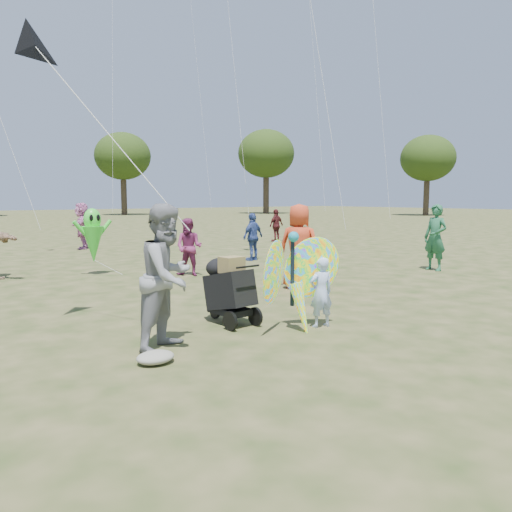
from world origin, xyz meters
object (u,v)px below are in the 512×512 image
at_px(child_girl, 321,292).
at_px(crowd_e, 189,247).
at_px(jogging_stroller, 228,286).
at_px(crowd_f, 435,237).
at_px(alien_kite, 93,238).
at_px(adult_man, 168,277).
at_px(crowd_h, 276,225).
at_px(crowd_c, 253,237).
at_px(crowd_j, 82,226).
at_px(butterfly_kite, 296,282).
at_px(crowd_a, 299,246).

relative_size(child_girl, crowd_e, 0.74).
height_order(child_girl, jogging_stroller, child_girl).
relative_size(child_girl, crowd_f, 0.60).
height_order(crowd_e, alien_kite, alien_kite).
xyz_separation_m(adult_man, alien_kite, (1.43, 6.86, 0.00)).
relative_size(crowd_h, alien_kite, 0.85).
distance_m(child_girl, crowd_c, 8.34).
distance_m(adult_man, crowd_j, 14.17).
distance_m(child_girl, adult_man, 2.48).
height_order(crowd_e, jogging_stroller, crowd_e).
height_order(crowd_c, butterfly_kite, butterfly_kite).
relative_size(crowd_c, crowd_h, 1.03).
bearing_deg(adult_man, crowd_f, -16.74).
bearing_deg(crowd_h, alien_kite, 14.53).
bearing_deg(crowd_f, crowd_c, -148.47).
height_order(crowd_a, crowd_f, crowd_a).
xyz_separation_m(adult_man, crowd_e, (3.34, 5.24, -0.22)).
height_order(jogging_stroller, butterfly_kite, butterfly_kite).
relative_size(adult_man, alien_kite, 1.11).
relative_size(crowd_c, alien_kite, 0.87).
height_order(adult_man, crowd_e, adult_man).
bearing_deg(crowd_j, butterfly_kite, 18.46).
distance_m(crowd_f, crowd_h, 9.93).
xyz_separation_m(child_girl, crowd_f, (6.83, 2.43, 0.37)).
bearing_deg(crowd_j, adult_man, 10.53).
height_order(crowd_e, butterfly_kite, butterfly_kite).
xyz_separation_m(crowd_a, crowd_j, (-0.95, 11.53, -0.03)).
relative_size(crowd_e, butterfly_kite, 0.86).
distance_m(adult_man, crowd_e, 6.22).
bearing_deg(child_girl, crowd_a, -113.66).
relative_size(adult_man, crowd_j, 1.06).
relative_size(butterfly_kite, alien_kite, 1.00).
relative_size(crowd_e, crowd_h, 1.00).
height_order(crowd_h, crowd_j, crowd_j).
bearing_deg(crowd_f, adult_man, -75.58).
bearing_deg(crowd_a, crowd_e, -13.32).
distance_m(adult_man, alien_kite, 7.01).
relative_size(crowd_f, jogging_stroller, 1.68).
relative_size(child_girl, jogging_stroller, 1.01).
relative_size(crowd_a, crowd_j, 1.03).
distance_m(crowd_e, crowd_f, 6.74).
relative_size(child_girl, alien_kite, 0.63).
height_order(crowd_c, jogging_stroller, crowd_c).
relative_size(adult_man, crowd_e, 1.30).
bearing_deg(crowd_f, child_girl, -68.00).
distance_m(crowd_c, crowd_f, 5.51).
xyz_separation_m(crowd_j, butterfly_kite, (-1.51, -14.16, -0.16)).
bearing_deg(jogging_stroller, adult_man, -160.64).
xyz_separation_m(crowd_j, alien_kite, (-2.00, -6.89, 0.06)).
bearing_deg(crowd_h, crowd_j, -25.35).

